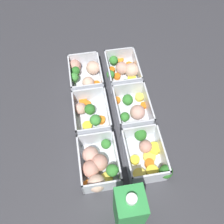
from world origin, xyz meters
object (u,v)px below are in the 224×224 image
at_px(container_far_center, 90,114).
at_px(container_far_left, 97,166).
at_px(container_near_left, 147,156).
at_px(juice_carton, 129,210).
at_px(container_near_right, 123,71).
at_px(container_far_right, 85,74).
at_px(container_near_center, 133,109).

bearing_deg(container_far_center, container_far_left, 179.51).
distance_m(container_near_left, juice_carton, 0.20).
distance_m(container_near_right, juice_carton, 0.52).
bearing_deg(container_far_center, container_far_right, -0.99).
distance_m(container_far_center, container_far_right, 0.18).
height_order(container_far_center, container_far_right, same).
xyz_separation_m(container_far_right, juice_carton, (-0.51, -0.05, 0.07)).
bearing_deg(container_far_left, container_near_left, -86.70).
bearing_deg(container_near_left, juice_carton, 150.03).
relative_size(container_near_right, container_far_center, 1.01).
relative_size(container_far_left, container_far_center, 1.01).
bearing_deg(container_near_left, container_far_left, 93.30).
bearing_deg(juice_carton, container_far_center, 9.72).
relative_size(container_near_left, container_far_center, 1.02).
relative_size(container_near_center, juice_carton, 0.78).
bearing_deg(container_far_center, container_near_left, -139.24).
bearing_deg(container_near_center, container_far_center, 88.60).
relative_size(container_far_right, juice_carton, 0.83).
relative_size(container_near_left, container_far_left, 1.01).
height_order(container_far_left, container_far_center, same).
distance_m(container_near_left, container_far_center, 0.23).
distance_m(container_near_left, container_far_left, 0.15).
distance_m(container_near_left, container_near_right, 0.34).
bearing_deg(container_near_right, container_near_left, -179.07).
bearing_deg(container_near_left, container_near_center, 2.45).
xyz_separation_m(container_near_left, container_near_center, (0.17, 0.01, 0.00)).
relative_size(container_near_center, container_far_center, 0.94).
height_order(container_near_right, container_far_left, same).
bearing_deg(container_near_center, container_near_right, -0.58).
distance_m(container_near_center, container_far_center, 0.14).
height_order(container_near_right, container_far_center, same).
distance_m(container_near_center, juice_carton, 0.35).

